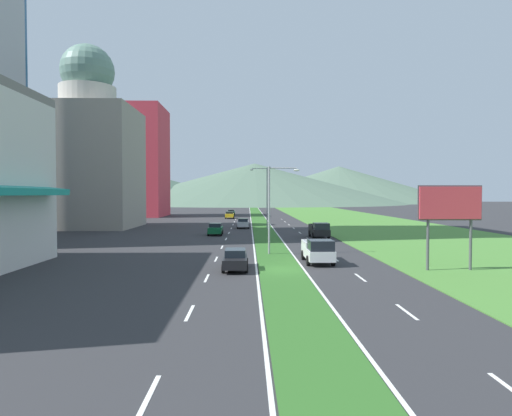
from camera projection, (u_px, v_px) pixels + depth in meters
The scene contains 41 objects.
ground_plane at pixel (281, 271), 32.20m from camera, with size 600.00×600.00×0.00m, color #2D2D30.
grass_median at pixel (259, 221), 92.16m from camera, with size 3.20×240.00×0.06m, color #2D6023.
grass_verge_right at pixel (358, 221), 92.53m from camera, with size 24.00×240.00×0.06m, color #477F33.
lane_dash_left_0 at pixel (149, 397), 12.12m from camera, with size 0.16×2.80×0.01m, color silver.
lane_dash_left_1 at pixel (190, 313), 20.69m from camera, with size 0.16×2.80×0.01m, color silver.
lane_dash_left_2 at pixel (207, 278), 29.26m from camera, with size 0.16×2.80×0.01m, color silver.
lane_dash_left_3 at pixel (216, 259), 37.83m from camera, with size 0.16×2.80×0.01m, color silver.
lane_dash_left_4 at pixel (222, 247), 46.41m from camera, with size 0.16×2.80×0.01m, color silver.
lane_dash_left_5 at pixel (226, 239), 54.98m from camera, with size 0.16×2.80×0.01m, color silver.
lane_dash_left_6 at pixel (229, 233), 63.55m from camera, with size 0.16×2.80×0.01m, color silver.
lane_dash_left_7 at pixel (231, 228), 72.12m from camera, with size 0.16×2.80×0.01m, color silver.
lane_dash_left_8 at pixel (233, 225), 80.69m from camera, with size 0.16×2.80×0.01m, color silver.
lane_dash_left_9 at pixel (234, 222), 89.27m from camera, with size 0.16×2.80×0.01m, color silver.
lane_dash_left_10 at pixel (236, 219), 97.84m from camera, with size 0.16×2.80×0.01m, color silver.
lane_dash_right_1 at pixel (407, 312), 20.88m from camera, with size 0.16×2.80×0.01m, color silver.
lane_dash_right_2 at pixel (360, 278), 29.45m from camera, with size 0.16×2.80×0.01m, color silver.
lane_dash_right_3 at pixel (335, 259), 38.02m from camera, with size 0.16×2.80×0.01m, color silver.
lane_dash_right_4 at pixel (319, 247), 46.59m from camera, with size 0.16×2.80×0.01m, color silver.
lane_dash_right_5 at pixel (308, 239), 55.16m from camera, with size 0.16×2.80×0.01m, color silver.
lane_dash_right_6 at pixel (300, 233), 63.74m from camera, with size 0.16×2.80×0.01m, color silver.
lane_dash_right_7 at pixel (294, 228), 72.31m from camera, with size 0.16×2.80×0.01m, color silver.
lane_dash_right_8 at pixel (289, 225), 80.88m from camera, with size 0.16×2.80×0.01m, color silver.
lane_dash_right_9 at pixel (285, 222), 89.45m from camera, with size 0.16×2.80×0.01m, color silver.
lane_dash_right_10 at pixel (282, 219), 98.02m from camera, with size 0.16×2.80×0.01m, color silver.
edge_line_median_left at pixel (251, 221), 92.13m from camera, with size 0.16×240.00×0.01m, color silver.
edge_line_median_right at pixel (268, 221), 92.19m from camera, with size 0.16×240.00×0.01m, color silver.
domed_building at pixel (89, 153), 73.92m from camera, with size 15.51×15.51×30.35m.
midrise_colored at pixel (132, 162), 111.47m from camera, with size 16.15×16.15×27.36m, color #D83847.
hill_far_left at pixel (80, 180), 276.87m from camera, with size 223.65×223.65×29.20m, color #3D5647.
hill_far_center at pixel (255, 183), 272.38m from camera, with size 181.29×181.29×24.48m, color #516B56.
hill_far_right at pixel (339, 184), 320.30m from camera, with size 167.88×167.88×25.74m, color #516B56.
street_lamp_near at pixel (273, 203), 40.62m from camera, with size 2.89×0.28×8.10m.
street_lamp_mid at pixel (265, 194), 69.96m from camera, with size 2.79×0.45×9.75m.
billboard_roadside at pixel (450, 207), 31.87m from camera, with size 4.66×0.28×6.20m.
car_0 at pixel (215, 229), 60.25m from camera, with size 1.95×4.26×1.64m.
car_1 at pixel (230, 215), 101.74m from camera, with size 2.03×4.52×1.63m.
car_2 at pixel (231, 212), 118.23m from camera, with size 1.93×4.66×1.41m.
car_3 at pixel (235, 259), 32.57m from camera, with size 1.86×4.76×1.54m.
car_4 at pixel (243, 223), 72.49m from camera, with size 1.99×4.19×1.59m.
pickup_truck_0 at pixel (318, 251), 35.59m from camera, with size 2.18×5.40×2.00m.
pickup_truck_1 at pixel (319, 230), 56.09m from camera, with size 2.18×5.40×2.00m.
Camera 1 is at (-2.38, -32.00, 5.54)m, focal length 31.12 mm.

